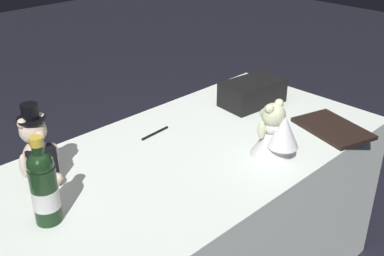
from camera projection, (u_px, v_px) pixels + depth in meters
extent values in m
cube|color=white|center=(192.00, 228.00, 2.00)|extent=(1.66, 0.83, 0.75)
ellipsoid|color=beige|center=(38.00, 162.00, 1.60)|extent=(0.11, 0.10, 0.16)
cube|color=black|center=(43.00, 165.00, 1.58)|extent=(0.09, 0.05, 0.12)
sphere|color=beige|center=(33.00, 130.00, 1.54)|extent=(0.09, 0.09, 0.09)
sphere|color=beige|center=(39.00, 135.00, 1.52)|extent=(0.04, 0.04, 0.04)
sphere|color=beige|center=(22.00, 124.00, 1.51)|extent=(0.03, 0.03, 0.03)
sphere|color=beige|center=(40.00, 117.00, 1.55)|extent=(0.03, 0.03, 0.03)
ellipsoid|color=beige|center=(24.00, 166.00, 1.55)|extent=(0.03, 0.03, 0.09)
ellipsoid|color=beige|center=(54.00, 154.00, 1.62)|extent=(0.03, 0.03, 0.09)
sphere|color=beige|center=(42.00, 186.00, 1.57)|extent=(0.04, 0.04, 0.04)
sphere|color=beige|center=(57.00, 179.00, 1.61)|extent=(0.04, 0.04, 0.04)
cylinder|color=black|center=(31.00, 119.00, 1.52)|extent=(0.09, 0.09, 0.01)
cylinder|color=black|center=(30.00, 111.00, 1.51)|extent=(0.06, 0.06, 0.05)
cone|color=white|center=(272.00, 139.00, 1.78)|extent=(0.16, 0.16, 0.13)
ellipsoid|color=white|center=(273.00, 127.00, 1.75)|extent=(0.07, 0.06, 0.06)
sphere|color=beige|center=(274.00, 115.00, 1.73)|extent=(0.09, 0.09, 0.09)
sphere|color=beige|center=(265.00, 113.00, 1.76)|extent=(0.04, 0.04, 0.04)
sphere|color=beige|center=(279.00, 103.00, 1.74)|extent=(0.03, 0.03, 0.03)
sphere|color=beige|center=(270.00, 109.00, 1.69)|extent=(0.03, 0.03, 0.03)
ellipsoid|color=beige|center=(274.00, 122.00, 1.80)|extent=(0.03, 0.03, 0.07)
ellipsoid|color=beige|center=(261.00, 130.00, 1.74)|extent=(0.03, 0.03, 0.07)
cone|color=white|center=(284.00, 131.00, 1.73)|extent=(0.13, 0.13, 0.12)
cylinder|color=#173118|center=(46.00, 196.00, 1.40)|extent=(0.08, 0.08, 0.19)
sphere|color=#173118|center=(41.00, 165.00, 1.35)|extent=(0.08, 0.08, 0.08)
cylinder|color=#173118|center=(38.00, 151.00, 1.33)|extent=(0.03, 0.03, 0.07)
cylinder|color=gold|center=(37.00, 142.00, 1.32)|extent=(0.04, 0.04, 0.03)
cylinder|color=silver|center=(46.00, 198.00, 1.40)|extent=(0.08, 0.08, 0.07)
cylinder|color=black|center=(155.00, 133.00, 1.95)|extent=(0.15, 0.02, 0.01)
cone|color=silver|center=(142.00, 140.00, 1.90)|extent=(0.02, 0.01, 0.01)
cube|color=black|center=(252.00, 92.00, 2.20)|extent=(0.31, 0.20, 0.12)
cube|color=#B7B7BF|center=(238.00, 88.00, 2.25)|extent=(0.04, 0.01, 0.03)
cube|color=black|center=(333.00, 128.00, 1.98)|extent=(0.28, 0.35, 0.02)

